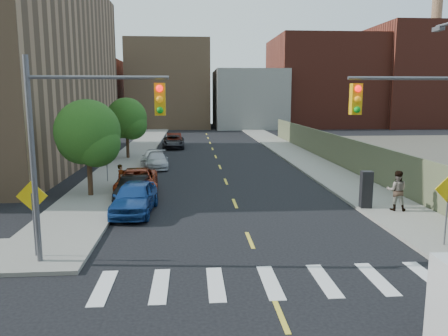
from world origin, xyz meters
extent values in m
cube|color=gray|center=(-7.75, 41.50, 0.07)|extent=(3.50, 73.00, 0.15)
cube|color=gray|center=(7.75, 41.50, 0.07)|extent=(3.50, 73.00, 0.15)
cube|color=#5A5C40|center=(9.60, 28.00, 1.25)|extent=(0.12, 44.00, 2.50)
cube|color=#592319|center=(-22.00, 70.00, 6.00)|extent=(14.00, 18.00, 12.00)
cube|color=#8C6B4C|center=(-6.00, 72.00, 7.50)|extent=(14.00, 16.00, 15.00)
cube|color=gray|center=(8.00, 70.00, 5.00)|extent=(12.00, 16.00, 10.00)
cube|color=#592319|center=(22.00, 72.00, 8.00)|extent=(18.00, 18.00, 16.00)
cube|color=#592319|center=(38.00, 70.00, 9.00)|extent=(14.00, 16.00, 18.00)
cylinder|color=#8C6B4C|center=(42.00, 70.00, 14.00)|extent=(1.80, 1.80, 28.00)
cylinder|color=#59595E|center=(-7.50, 6.00, 3.50)|extent=(0.18, 0.18, 7.00)
cylinder|color=#59595E|center=(-5.25, 6.00, 6.30)|extent=(4.50, 0.12, 0.12)
cube|color=#E5A50C|center=(-3.30, 6.00, 5.60)|extent=(0.35, 0.30, 1.05)
cylinder|color=#59595E|center=(5.25, 6.00, 6.30)|extent=(4.50, 0.12, 0.12)
cube|color=#E5A50C|center=(3.30, 6.00, 5.60)|extent=(0.35, 0.30, 1.05)
cube|color=#59595E|center=(8.20, 9.80, 8.50)|extent=(0.25, 0.60, 0.18)
cylinder|color=#59595E|center=(-7.80, 6.50, 1.20)|extent=(0.06, 0.06, 2.40)
cube|color=yellow|center=(-7.80, 6.50, 2.30)|extent=(1.06, 0.04, 1.06)
cylinder|color=#59595E|center=(7.20, 6.50, 1.20)|extent=(0.06, 0.06, 2.40)
cylinder|color=#59595E|center=(-7.80, 20.00, 1.20)|extent=(0.06, 0.06, 2.40)
cube|color=yellow|center=(-7.80, 20.00, 2.30)|extent=(1.06, 0.04, 1.06)
cylinder|color=#332114|center=(-8.00, 16.00, 1.32)|extent=(0.28, 0.28, 2.64)
sphere|color=#1C4614|center=(-8.00, 16.00, 3.72)|extent=(3.60, 3.60, 3.60)
sphere|color=#1C4614|center=(-7.50, 15.70, 3.12)|extent=(2.64, 2.64, 2.64)
sphere|color=#1C4614|center=(-8.40, 16.40, 3.30)|extent=(2.88, 2.88, 2.88)
cylinder|color=#332114|center=(-8.00, 31.00, 1.32)|extent=(0.28, 0.28, 2.64)
sphere|color=#1C4614|center=(-8.00, 31.00, 3.72)|extent=(3.60, 3.60, 3.60)
sphere|color=#1C4614|center=(-7.50, 30.70, 3.12)|extent=(2.64, 2.64, 2.64)
sphere|color=#1C4614|center=(-8.40, 31.40, 3.30)|extent=(2.88, 2.88, 2.88)
imported|color=navy|center=(-5.09, 12.46, 0.79)|extent=(2.16, 4.76, 1.58)
imported|color=black|center=(-5.50, 15.30, 0.65)|extent=(1.76, 4.04, 1.29)
imported|color=maroon|center=(-5.50, 16.74, 0.72)|extent=(2.78, 5.37, 1.45)
imported|color=#ADAFB5|center=(-5.03, 25.96, 0.63)|extent=(2.08, 4.45, 1.25)
imported|color=white|center=(-5.50, 27.64, 0.66)|extent=(1.85, 4.00, 1.33)
imported|color=#46150E|center=(-4.20, 40.52, 0.75)|extent=(1.95, 4.69, 1.51)
imported|color=black|center=(-4.20, 39.01, 0.69)|extent=(2.43, 5.05, 1.39)
cube|color=black|center=(6.41, 12.11, 1.07)|extent=(0.58, 0.49, 1.85)
imported|color=gray|center=(-6.42, 16.90, 0.94)|extent=(0.55, 0.67, 1.59)
imported|color=gray|center=(7.69, 11.49, 1.14)|extent=(1.15, 1.02, 1.97)
camera|label=1|loc=(-2.31, -8.61, 5.74)|focal=35.00mm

